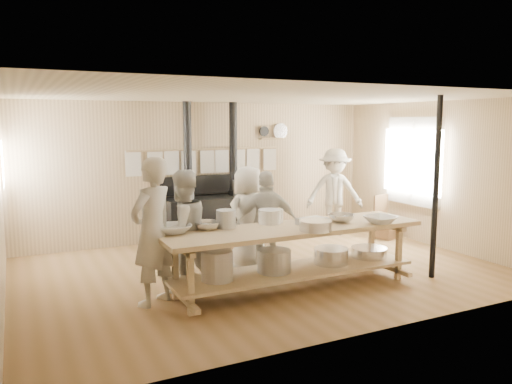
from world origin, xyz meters
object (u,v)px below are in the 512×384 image
stove (212,214)px  cook_right (267,224)px  prep_table (293,251)px  cook_far_left (152,232)px  cook_by_window (334,192)px  chair (387,225)px  cook_center (248,217)px  roasting_pan (312,221)px  cook_left (182,231)px

stove → cook_right: (-0.05, -2.35, 0.25)m
prep_table → cook_far_left: 1.89m
cook_right → cook_by_window: size_ratio=0.90×
cook_by_window → chair: size_ratio=2.08×
cook_center → chair: cook_center is taller
cook_center → stove: bearing=-110.8°
roasting_pan → cook_by_window: bearing=49.7°
cook_far_left → cook_center: (1.72, 0.93, -0.12)m
prep_table → cook_by_window: size_ratio=2.10×
stove → prep_table: size_ratio=0.72×
cook_left → cook_center: (1.25, 0.62, -0.02)m
cook_left → cook_right: 1.31m
cook_right → roasting_pan: size_ratio=3.92×
prep_table → cook_left: 1.50m
stove → cook_right: stove is taller
stove → cook_left: bearing=-119.0°
cook_right → cook_by_window: 3.04m
cook_left → cook_center: bearing=-171.5°
cook_by_window → prep_table: bearing=-109.3°
stove → chair: (3.15, -1.21, -0.28)m
prep_table → roasting_pan: 0.48m
prep_table → chair: bearing=29.8°
cook_center → roasting_pan: (0.41, -1.17, 0.11)m
roasting_pan → cook_center: bearing=109.6°
cook_center → cook_right: (0.06, -0.53, -0.01)m
cook_by_window → cook_far_left: bearing=-127.7°
prep_table → cook_center: 1.22m
prep_table → cook_by_window: (2.39, 2.48, 0.34)m
cook_far_left → cook_right: cook_far_left is taller
cook_right → stove: bearing=-73.3°
stove → cook_by_window: bearing=-12.7°
prep_table → chair: (3.16, 1.81, -0.28)m
cook_center → roasting_pan: bearing=92.2°
prep_table → cook_by_window: 3.46m
prep_table → roasting_pan: size_ratio=9.17×
cook_left → cook_by_window: cook_by_window is taller
cook_by_window → chair: bearing=-16.6°
cook_center → cook_by_window: cook_by_window is taller
cook_far_left → chair: 5.26m
cook_center → cook_left: bearing=9.2°
prep_table → cook_far_left: cook_far_left is taller
cook_by_window → cook_right: bearing=-118.7°
cook_center → cook_by_window: size_ratio=0.91×
cook_left → stove: bearing=-137.1°
cook_far_left → cook_left: cook_far_left is taller
cook_left → chair: bearing=177.3°
prep_table → roasting_pan: bearing=4.5°
cook_left → roasting_pan: 1.75m
cook_center → cook_right: 0.53m
stove → cook_center: 1.85m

